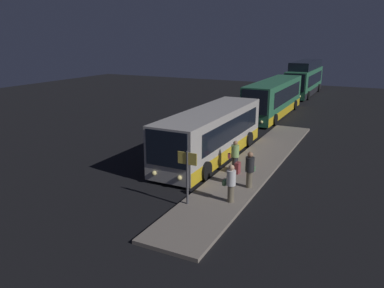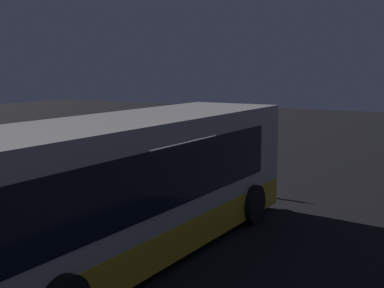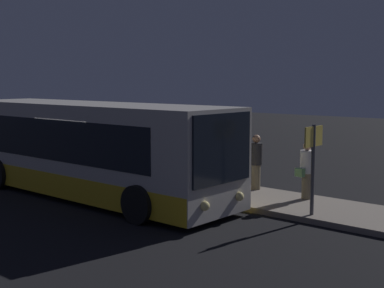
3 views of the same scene
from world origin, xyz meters
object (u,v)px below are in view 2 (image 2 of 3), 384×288
at_px(passenger_with_bags, 105,163).
at_px(sign_post, 204,135).
at_px(suitcase, 103,198).
at_px(passenger_boarding, 102,182).
at_px(bus_lead, 125,190).
at_px(passenger_waiting, 148,155).

height_order(passenger_with_bags, sign_post, sign_post).
xyz_separation_m(passenger_with_bags, suitcase, (-1.52, -1.14, -0.64)).
relative_size(passenger_boarding, suitcase, 1.94).
xyz_separation_m(bus_lead, passenger_waiting, (5.75, 3.45, -0.39)).
bearing_deg(suitcase, sign_post, -8.00).
height_order(bus_lead, passenger_with_bags, bus_lead).
bearing_deg(bus_lead, sign_post, 15.59).
bearing_deg(suitcase, bus_lead, -132.44).
height_order(passenger_waiting, suitcase, passenger_waiting).
relative_size(bus_lead, passenger_waiting, 6.30).
bearing_deg(passenger_waiting, sign_post, 135.19).
bearing_deg(passenger_boarding, passenger_waiting, 173.75).
height_order(passenger_boarding, passenger_with_bags, passenger_with_bags).
relative_size(passenger_boarding, passenger_with_bags, 0.93).
xyz_separation_m(passenger_waiting, sign_post, (1.03, -1.56, 0.65)).
relative_size(passenger_waiting, sign_post, 0.72).
bearing_deg(passenger_with_bags, sign_post, -116.07).
distance_m(passenger_boarding, suitcase, 0.76).
relative_size(passenger_with_bags, sign_post, 0.75).
distance_m(passenger_boarding, passenger_with_bags, 2.42).
distance_m(passenger_waiting, suitcase, 3.62).
distance_m(passenger_boarding, sign_post, 4.94).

